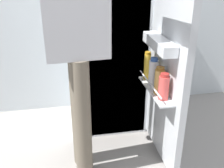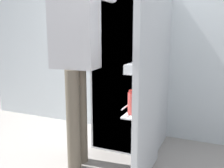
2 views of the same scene
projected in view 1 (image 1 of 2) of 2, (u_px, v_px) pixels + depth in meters
name	position (u px, v px, depth m)	size (l,w,h in m)	color
ground_plane	(116.00, 153.00, 2.21)	(5.84, 5.84, 0.00)	gray
refrigerator	(108.00, 39.00, 2.33)	(0.70, 1.25, 1.63)	silver
person	(78.00, 27.00, 1.63)	(0.57, 0.70, 1.78)	#665B4C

